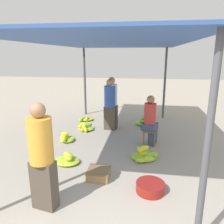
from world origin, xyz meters
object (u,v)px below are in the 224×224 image
object	(u,v)px
vendor_foreground	(42,156)
shopper_walking_mid	(110,104)
basin_black	(150,187)
banana_pile_left_1	(66,160)
shopper_walking_far	(112,102)
vendor_seated	(150,120)
banana_pile_left_0	(85,127)
stool	(149,133)
banana_pile_right_1	(145,155)
crate_near	(99,174)
banana_pile_left_3	(67,139)
banana_pile_right_0	(145,122)
banana_pile_left_2	(85,119)

from	to	relation	value
vendor_foreground	shopper_walking_mid	bearing A→B (deg)	84.06
basin_black	banana_pile_left_1	distance (m)	1.96
shopper_walking_far	vendor_seated	bearing A→B (deg)	-44.62
vendor_seated	banana_pile_left_0	size ratio (longest dim) A/B	2.52
stool	basin_black	world-z (taller)	stool
banana_pile_right_1	crate_near	size ratio (longest dim) A/B	1.50
vendor_foreground	stool	xyz separation A→B (m)	(1.60, 2.70, -0.53)
banana_pile_left_0	basin_black	bearing A→B (deg)	-55.87
banana_pile_left_3	crate_near	xyz separation A→B (m)	(1.25, -1.65, 0.01)
basin_black	crate_near	xyz separation A→B (m)	(-0.97, 0.29, 0.01)
crate_near	shopper_walking_far	distance (m)	3.06
stool	banana_pile_left_0	distance (m)	2.15
basin_black	shopper_walking_far	distance (m)	3.54
banana_pile_left_0	banana_pile_right_1	size ratio (longest dim) A/B	0.82
banana_pile_right_0	crate_near	distance (m)	3.56
vendor_seated	banana_pile_left_1	distance (m)	2.31
banana_pile_left_1	banana_pile_right_1	bearing A→B (deg)	14.28
stool	banana_pile_left_0	size ratio (longest dim) A/B	0.79
stool	banana_pile_right_0	world-z (taller)	stool
vendor_foreground	stool	distance (m)	3.18
banana_pile_left_2	crate_near	size ratio (longest dim) A/B	1.35
vendor_foreground	banana_pile_left_0	xyz separation A→B (m)	(-0.36, 3.54, -0.77)
basin_black	shopper_walking_mid	distance (m)	3.42
banana_pile_right_1	basin_black	bearing A→B (deg)	-85.23
banana_pile_right_0	banana_pile_left_1	bearing A→B (deg)	-119.46
stool	shopper_walking_far	bearing A→B (deg)	134.76
vendor_seated	crate_near	world-z (taller)	vendor_seated
banana_pile_right_1	shopper_walking_far	bearing A→B (deg)	117.98
stool	vendor_seated	bearing A→B (deg)	23.63
banana_pile_left_3	banana_pile_right_0	distance (m)	2.76
banana_pile_right_1	crate_near	bearing A→B (deg)	-133.33
vendor_seated	banana_pile_left_2	xyz separation A→B (m)	(-2.24, 1.84, -0.62)
banana_pile_left_3	stool	bearing A→B (deg)	3.26
vendor_foreground	banana_pile_left_1	size ratio (longest dim) A/B	2.99
shopper_walking_far	crate_near	bearing A→B (deg)	-85.91
banana_pile_right_1	banana_pile_left_1	bearing A→B (deg)	-165.72
banana_pile_left_3	banana_pile_right_0	bearing A→B (deg)	40.84
banana_pile_left_2	vendor_foreground	bearing A→B (deg)	-82.14
banana_pile_left_0	banana_pile_left_3	distance (m)	1.00
crate_near	shopper_walking_far	world-z (taller)	shopper_walking_far
vendor_seated	banana_pile_left_3	distance (m)	2.31
banana_pile_left_1	banana_pile_left_2	size ratio (longest dim) A/B	0.97
basin_black	banana_pile_left_2	xyz separation A→B (m)	(-2.24, 3.91, -0.02)
stool	shopper_walking_mid	size ratio (longest dim) A/B	0.26
banana_pile_right_1	crate_near	world-z (taller)	banana_pile_right_1
banana_pile_right_1	banana_pile_left_3	bearing A→B (deg)	161.07
banana_pile_left_0	banana_pile_right_0	xyz separation A→B (m)	(1.84, 0.84, -0.01)
banana_pile_left_1	banana_pile_right_0	world-z (taller)	banana_pile_right_0
basin_black	crate_near	distance (m)	1.01
crate_near	banana_pile_right_1	bearing A→B (deg)	46.67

